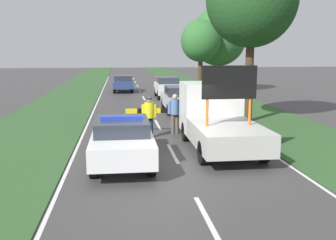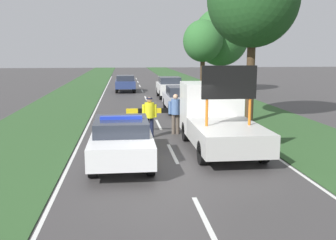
# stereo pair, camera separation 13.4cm
# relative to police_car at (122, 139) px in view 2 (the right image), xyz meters

# --- Properties ---
(ground_plane) EXTENTS (160.00, 160.00, 0.00)m
(ground_plane) POSITION_rel_police_car_xyz_m (1.78, -0.71, -0.78)
(ground_plane) COLOR #3D3A3A
(lane_markings) EXTENTS (7.03, 63.91, 0.01)m
(lane_markings) POSITION_rel_police_car_xyz_m (1.78, 13.98, -0.78)
(lane_markings) COLOR silver
(lane_markings) RESTS_ON ground
(grass_verge_left) EXTENTS (4.58, 120.00, 0.03)m
(grass_verge_left) POSITION_rel_police_car_xyz_m (-4.07, 19.29, -0.77)
(grass_verge_left) COLOR #2D5128
(grass_verge_left) RESTS_ON ground
(grass_verge_right) EXTENTS (4.58, 120.00, 0.03)m
(grass_verge_right) POSITION_rel_police_car_xyz_m (7.64, 19.29, -0.77)
(grass_verge_right) COLOR #2D5128
(grass_verge_right) RESTS_ON ground
(police_car) EXTENTS (1.91, 4.91, 1.55)m
(police_car) POSITION_rel_police_car_xyz_m (0.00, 0.00, 0.00)
(police_car) COLOR white
(police_car) RESTS_ON ground
(work_truck) EXTENTS (2.25, 5.42, 3.12)m
(work_truck) POSITION_rel_police_car_xyz_m (3.57, 1.72, 0.33)
(work_truck) COLOR white
(work_truck) RESTS_ON ground
(road_barrier) EXTENTS (3.09, 0.08, 1.11)m
(road_barrier) POSITION_rel_police_car_xyz_m (1.73, 4.62, 0.14)
(road_barrier) COLOR black
(road_barrier) RESTS_ON ground
(police_officer) EXTENTS (0.61, 0.39, 1.71)m
(police_officer) POSITION_rel_police_car_xyz_m (1.14, 3.62, 0.23)
(police_officer) COLOR #191E38
(police_officer) RESTS_ON ground
(pedestrian_civilian) EXTENTS (0.63, 0.40, 1.76)m
(pedestrian_civilian) POSITION_rel_police_car_xyz_m (2.32, 4.26, 0.25)
(pedestrian_civilian) COLOR brown
(pedestrian_civilian) RESTS_ON ground
(traffic_cone_near_police) EXTENTS (0.53, 0.53, 0.73)m
(traffic_cone_near_police) POSITION_rel_police_car_xyz_m (2.97, 4.10, -0.42)
(traffic_cone_near_police) COLOR black
(traffic_cone_near_police) RESTS_ON ground
(traffic_cone_centre_front) EXTENTS (0.38, 0.38, 0.53)m
(traffic_cone_centre_front) POSITION_rel_police_car_xyz_m (0.41, 4.04, -0.52)
(traffic_cone_centre_front) COLOR black
(traffic_cone_centre_front) RESTS_ON ground
(queued_car_sedan_silver) EXTENTS (1.71, 4.54, 1.53)m
(queued_car_sedan_silver) POSITION_rel_police_car_xyz_m (3.45, 10.80, -0.00)
(queued_car_sedan_silver) COLOR #B2B2B7
(queued_car_sedan_silver) RESTS_ON ground
(queued_car_van_white) EXTENTS (1.80, 4.00, 1.64)m
(queued_car_van_white) POSITION_rel_police_car_xyz_m (3.66, 18.08, 0.07)
(queued_car_van_white) COLOR silver
(queued_car_van_white) RESTS_ON ground
(queued_car_hatch_blue) EXTENTS (1.76, 3.92, 1.49)m
(queued_car_hatch_blue) POSITION_rel_police_car_xyz_m (0.24, 23.25, 0.01)
(queued_car_hatch_blue) COLOR navy
(queued_car_hatch_blue) RESTS_ON ground
(roadside_tree_near_left) EXTENTS (4.91, 4.91, 7.47)m
(roadside_tree_near_left) POSITION_rel_police_car_xyz_m (8.78, 22.41, 4.09)
(roadside_tree_near_left) COLOR #42301E
(roadside_tree_near_left) RESTS_ON ground
(roadside_tree_mid_left) EXTENTS (3.31, 3.31, 6.21)m
(roadside_tree_mid_left) POSITION_rel_police_car_xyz_m (6.70, 20.18, 3.65)
(roadside_tree_mid_left) COLOR #42301E
(roadside_tree_mid_left) RESTS_ON ground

